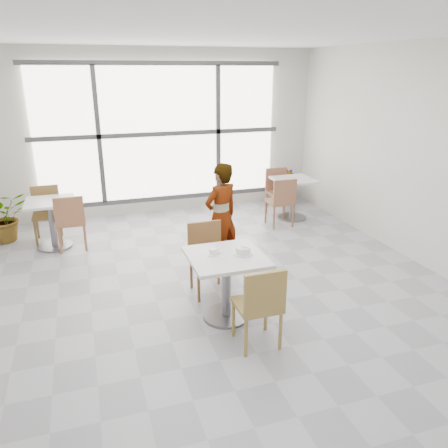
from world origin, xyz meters
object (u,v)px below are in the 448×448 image
object	(u,v)px
bg_table_right	(293,193)
bg_chair_left_far	(46,210)
plant_left	(4,217)
bg_chair_left_near	(70,219)
coffee_cup	(213,252)
bg_chair_right_far	(278,188)
plant_right	(286,186)
bg_table_left	(52,217)
chair_near	(260,303)
person	(221,216)
main_table	(226,275)
bg_chair_right_near	(282,199)
oatmeal_bowl	(243,250)
chair_far	(207,253)

from	to	relation	value
bg_table_right	bg_chair_left_far	bearing A→B (deg)	176.24
plant_left	bg_chair_left_near	bearing A→B (deg)	-36.80
coffee_cup	bg_chair_left_near	world-z (taller)	bg_chair_left_near
coffee_cup	bg_chair_right_far	size ratio (longest dim) A/B	0.18
plant_left	plant_right	bearing A→B (deg)	5.22
bg_table_left	bg_chair_left_near	xyz separation A→B (m)	(0.28, -0.23, 0.01)
chair_near	bg_chair_left_near	size ratio (longest dim) A/B	1.00
bg_chair_right_far	person	bearing A→B (deg)	-132.32
person	bg_chair_left_far	world-z (taller)	person
chair_near	plant_right	distance (m)	5.05
bg_table_left	coffee_cup	bearing A→B (deg)	-57.03
chair_near	plant_left	distance (m)	4.82
main_table	bg_chair_right_far	size ratio (longest dim) A/B	0.92
bg_chair_right_far	plant_left	bearing A→B (deg)	178.84
main_table	bg_chair_right_near	world-z (taller)	bg_chair_right_near
coffee_cup	bg_chair_left_far	distance (m)	3.62
oatmeal_bowl	bg_chair_right_near	world-z (taller)	bg_chair_right_near
bg_chair_left_far	plant_left	world-z (taller)	bg_chair_left_far
main_table	bg_chair_right_far	world-z (taller)	bg_chair_right_far
oatmeal_bowl	plant_left	bearing A→B (deg)	130.15
bg_table_right	oatmeal_bowl	bearing A→B (deg)	-125.54
person	plant_right	size ratio (longest dim) A/B	2.04
chair_far	person	xyz separation A→B (m)	(0.38, 0.62, 0.23)
bg_chair_left_far	bg_chair_right_far	world-z (taller)	same
coffee_cup	bg_table_left	world-z (taller)	coffee_cup
bg_table_right	plant_right	world-z (taller)	bg_table_right
main_table	person	distance (m)	1.38
coffee_cup	main_table	bearing A→B (deg)	-27.46
bg_table_right	bg_chair_left_far	xyz separation A→B (m)	(-4.24, 0.28, 0.01)
coffee_cup	bg_table_right	distance (m)	3.71
main_table	bg_table_right	world-z (taller)	same
main_table	chair_far	xyz separation A→B (m)	(-0.02, 0.69, -0.02)
chair_far	bg_table_right	distance (m)	3.17
chair_far	plant_left	bearing A→B (deg)	134.82
person	bg_table_right	bearing A→B (deg)	-163.57
plant_left	bg_chair_right_near	bearing A→B (deg)	-9.96
person	bg_table_left	bearing A→B (deg)	-56.49
coffee_cup	bg_table_right	bearing A→B (deg)	49.77
bg_table_right	main_table	bearing A→B (deg)	-128.02
coffee_cup	plant_right	world-z (taller)	coffee_cup
oatmeal_bowl	bg_chair_left_near	distance (m)	3.15
coffee_cup	bg_table_left	distance (m)	3.25
main_table	chair_far	bearing A→B (deg)	91.65
bg_chair_left_far	bg_chair_right_near	bearing A→B (deg)	-9.45
bg_chair_left_far	plant_right	size ratio (longest dim) A/B	1.21
bg_table_left	plant_right	world-z (taller)	bg_table_left
oatmeal_bowl	coffee_cup	size ratio (longest dim) A/B	1.32
bg_table_left	plant_right	bearing A→B (deg)	12.81
chair_near	bg_chair_left_far	size ratio (longest dim) A/B	1.00
bg_table_left	bg_table_right	bearing A→B (deg)	1.50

